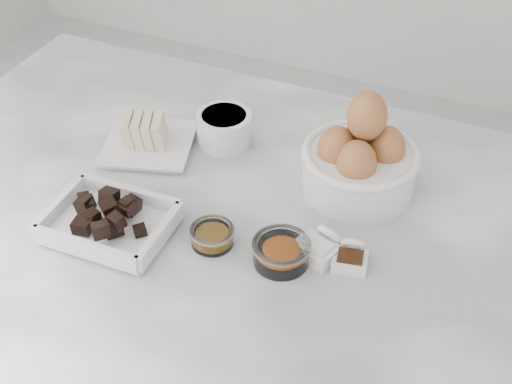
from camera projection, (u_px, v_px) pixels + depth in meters
marble_slab at (236, 230)px, 1.10m from camera, size 1.20×0.80×0.04m
chocolate_dish at (109, 220)px, 1.05m from camera, size 0.19×0.14×0.05m
butter_plate at (147, 138)px, 1.21m from camera, size 0.18×0.18×0.06m
sugar_ramekin at (224, 127)px, 1.22m from camera, size 0.09×0.09×0.06m
egg_bowl at (360, 159)px, 1.11m from camera, size 0.19×0.19×0.18m
honey_bowl at (212, 235)px, 1.04m from camera, size 0.07×0.07×0.03m
zest_bowl at (281, 251)px, 1.00m from camera, size 0.08×0.08×0.04m
vanilla_spoon at (350, 257)px, 1.01m from camera, size 0.06×0.07×0.04m
salt_spoon at (320, 246)px, 1.02m from camera, size 0.07×0.08×0.04m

